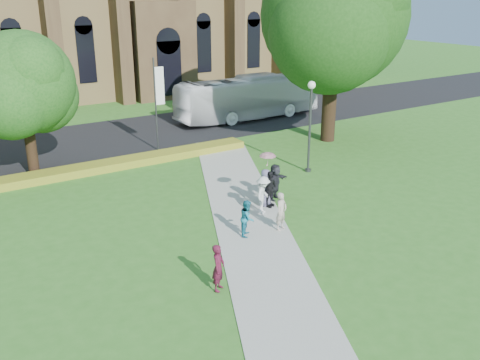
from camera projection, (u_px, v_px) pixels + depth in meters
ground at (269, 245)px, 22.11m from camera, size 160.00×160.00×0.00m
road at (104, 138)px, 37.91m from camera, size 160.00×10.00×0.02m
footpath at (255, 236)px, 22.89m from camera, size 15.58×28.54×0.04m
flower_hedge at (110, 165)px, 31.44m from camera, size 18.00×1.40×0.45m
streetlamp at (310, 116)px, 29.97m from camera, size 0.44×0.44×5.24m
large_tree at (334, 16)px, 34.62m from camera, size 9.60×9.60×13.20m
street_tree_1 at (22, 83)px, 28.73m from camera, size 5.60×5.60×8.05m
banner_pole_0 at (157, 99)px, 34.05m from camera, size 0.70×0.10×6.00m
tour_coach at (248, 98)px, 43.05m from camera, size 12.31×2.93×3.43m
pedestrian_0 at (218, 268)px, 18.52m from camera, size 0.75×0.73×1.73m
pedestrian_1 at (247, 218)px, 22.70m from camera, size 0.97×0.98×1.59m
pedestrian_2 at (263, 195)px, 24.95m from camera, size 1.32×1.25×1.79m
pedestrian_3 at (269, 189)px, 25.65m from camera, size 1.14×0.80×1.80m
pedestrian_4 at (265, 187)px, 25.82m from camera, size 1.07×0.97×1.84m
pedestrian_5 at (275, 182)px, 26.58m from camera, size 1.77×1.25×1.84m
pedestrian_6 at (281, 211)px, 23.23m from camera, size 0.73×0.60×1.71m
parasol at (268, 161)px, 25.56m from camera, size 0.98×0.98×0.70m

